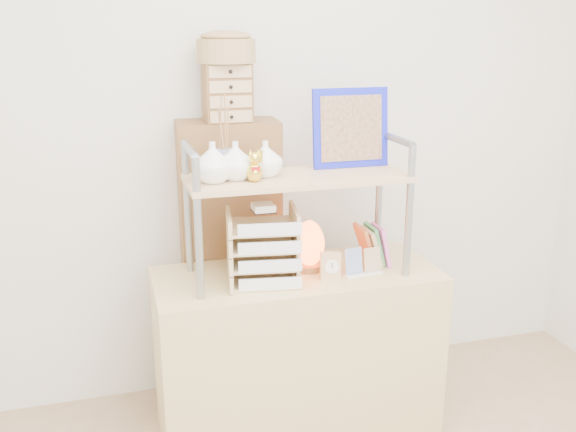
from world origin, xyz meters
name	(u,v)px	position (x,y,z in m)	size (l,w,h in m)	color
room_shell	(387,49)	(0.00, 0.39, 1.69)	(3.42, 3.41, 2.61)	silver
desk	(297,352)	(0.00, 1.20, 0.38)	(1.20, 0.50, 0.75)	tan
cabinet	(231,264)	(-0.21, 1.57, 0.68)	(0.45, 0.24, 1.35)	brown
hutch	(281,172)	(-0.06, 1.21, 1.19)	(0.90, 0.34, 0.76)	gray
letter_tray	(264,251)	(-0.16, 1.15, 0.88)	(0.30, 0.29, 0.33)	tan
salt_lamp	(309,245)	(0.06, 1.23, 0.86)	(0.14, 0.13, 0.22)	brown
desk_clock	(330,266)	(0.11, 1.09, 0.81)	(0.09, 0.05, 0.12)	tan
postcard_stand	(363,267)	(0.26, 1.11, 0.78)	(0.17, 0.06, 0.12)	white
drawer_chest	(227,93)	(-0.21, 1.55, 1.48)	(0.20, 0.16, 0.25)	brown
woven_basket	(226,51)	(-0.21, 1.55, 1.65)	(0.25, 0.25, 0.10)	#916742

